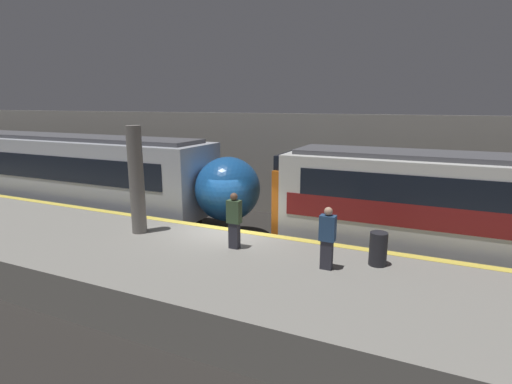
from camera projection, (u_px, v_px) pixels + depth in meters
name	position (u px, v px, depth m)	size (l,w,h in m)	color
ground_plane	(229.00, 261.00, 13.23)	(120.00, 120.00, 0.00)	#282623
platform	(186.00, 273.00, 10.93)	(40.00, 4.92, 1.15)	gray
station_rear_barrier	(292.00, 166.00, 18.15)	(50.00, 0.15, 4.66)	#9E998E
support_pillar_near	(137.00, 180.00, 12.19)	(0.45, 0.45, 3.32)	slate
train_modern	(31.00, 170.00, 19.49)	(23.52, 2.85, 3.69)	black
person_waiting	(234.00, 220.00, 11.01)	(0.38, 0.24, 1.58)	#2D2D38
person_walking	(327.00, 237.00, 9.62)	(0.38, 0.24, 1.56)	#2D2D38
trash_bin	(378.00, 249.00, 9.94)	(0.44, 0.44, 0.85)	#232328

